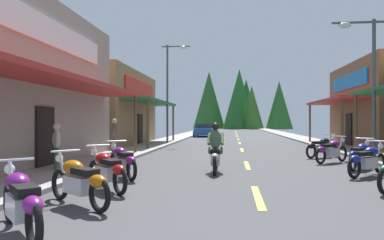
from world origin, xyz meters
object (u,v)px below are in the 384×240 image
motorcycle_parked_right_5 (322,147)px  motorcycle_parked_right_4 (331,150)px  rider_cruising_lead (215,152)px  motorcycle_parked_left_0 (21,201)px  motorcycle_parked_left_2 (107,169)px  motorcycle_parked_left_1 (79,180)px  parked_car_curbside (204,130)px  pedestrian_waiting (57,145)px  streetlamp_left (171,81)px  pedestrian_browsing (114,134)px  motorcycle_parked_right_3 (360,155)px  motorcycle_parked_left_3 (122,161)px  motorcycle_parked_right_2 (367,160)px  streetlamp_right (366,68)px

motorcycle_parked_right_5 → motorcycle_parked_right_4: bearing=-133.2°
motorcycle_parked_right_4 → rider_cruising_lead: 5.30m
motorcycle_parked_left_0 → motorcycle_parked_left_2: size_ratio=0.98×
motorcycle_parked_left_1 → parked_car_curbside: parked_car_curbside is taller
pedestrian_waiting → parked_car_curbside: size_ratio=0.36×
motorcycle_parked_right_5 → pedestrian_waiting: size_ratio=1.10×
streetlamp_left → motorcycle_parked_left_1: streetlamp_left is taller
motorcycle_parked_right_5 → rider_cruising_lead: size_ratio=0.80×
motorcycle_parked_right_4 → pedestrian_waiting: (-9.23, -3.78, 0.40)m
pedestrian_browsing → motorcycle_parked_right_3: bearing=103.1°
motorcycle_parked_right_4 → motorcycle_parked_right_5: (0.11, 1.96, 0.00)m
motorcycle_parked_left_1 → pedestrian_browsing: (-2.74, 10.02, 0.52)m
streetlamp_left → parked_car_curbside: size_ratio=1.62×
motorcycle_parked_left_1 → motorcycle_parked_left_2: size_ratio=1.08×
streetlamp_left → motorcycle_parked_left_2: (1.33, -16.39, -3.96)m
motorcycle_parked_right_5 → motorcycle_parked_left_3: 9.48m
motorcycle_parked_left_0 → motorcycle_parked_left_1: bearing=-46.9°
motorcycle_parked_right_2 → rider_cruising_lead: size_ratio=0.76×
motorcycle_parked_right_5 → rider_cruising_lead: (-4.45, -5.00, 0.17)m
motorcycle_parked_right_2 → motorcycle_parked_left_1: (-6.81, -4.41, 0.00)m
streetlamp_left → pedestrian_waiting: bearing=-94.8°
motorcycle_parked_right_4 → motorcycle_parked_right_5: bearing=42.9°
motorcycle_parked_right_3 → parked_car_curbside: size_ratio=0.42×
motorcycle_parked_right_4 → rider_cruising_lead: (-4.34, -3.03, 0.17)m
motorcycle_parked_left_2 → pedestrian_waiting: size_ratio=1.05×
motorcycle_parked_left_2 → streetlamp_right: bearing=-93.4°
motorcycle_parked_right_4 → pedestrian_waiting: bearing=158.4°
motorcycle_parked_right_3 → pedestrian_waiting: bearing=137.3°
motorcycle_parked_left_3 → motorcycle_parked_left_2: bearing=149.3°
motorcycle_parked_right_3 → motorcycle_parked_left_0: size_ratio=1.12×
rider_cruising_lead → pedestrian_browsing: 7.35m
motorcycle_parked_left_1 → pedestrian_browsing: 10.40m
parked_car_curbside → motorcycle_parked_right_4: bearing=-163.4°
motorcycle_parked_right_2 → pedestrian_browsing: size_ratio=0.94×
rider_cruising_lead → parked_car_curbside: size_ratio=0.50×
pedestrian_waiting → parked_car_curbside: 26.82m
motorcycle_parked_right_2 → motorcycle_parked_right_5: 5.33m
motorcycle_parked_right_3 → motorcycle_parked_right_4: 1.84m
streetlamp_right → motorcycle_parked_right_2: size_ratio=3.47×
motorcycle_parked_right_3 → motorcycle_parked_left_2: same height
motorcycle_parked_right_2 → motorcycle_parked_right_4: bearing=48.7°
pedestrian_browsing → motorcycle_parked_right_5: bearing=123.5°
motorcycle_parked_right_2 → rider_cruising_lead: (-4.45, 0.33, 0.17)m
motorcycle_parked_right_3 → motorcycle_parked_right_4: same height
motorcycle_parked_right_5 → motorcycle_parked_left_0: bearing=-161.0°
motorcycle_parked_left_0 → motorcycle_parked_left_1: 1.72m
motorcycle_parked_right_5 → motorcycle_parked_left_0: size_ratio=1.06×
motorcycle_parked_left_2 → motorcycle_parked_right_4: bearing=-90.0°
motorcycle_parked_right_3 → pedestrian_browsing: pedestrian_browsing is taller
streetlamp_right → pedestrian_waiting: 11.87m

